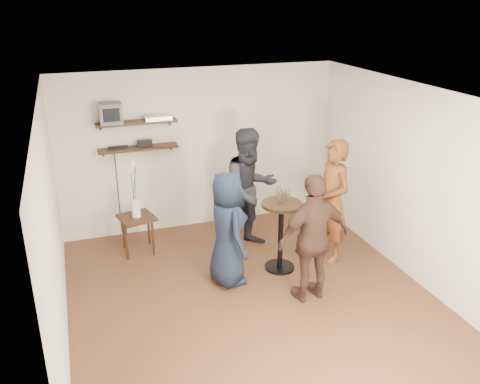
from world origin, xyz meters
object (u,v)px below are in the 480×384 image
at_px(side_table, 137,222).
at_px(drinks_table, 281,227).
at_px(radio, 145,143).
at_px(person_plaid, 332,201).
at_px(person_navy, 227,229).
at_px(person_brown, 314,239).
at_px(person_dark, 250,190).
at_px(dvd_deck, 158,118).
at_px(crt_monitor, 110,113).

xyz_separation_m(side_table, drinks_table, (1.81, -1.16, 0.16)).
bearing_deg(radio, person_plaid, -35.21).
height_order(person_plaid, person_navy, person_plaid).
distance_m(side_table, person_brown, 2.75).
relative_size(drinks_table, person_dark, 0.54).
bearing_deg(person_plaid, radio, -129.44).
xyz_separation_m(side_table, person_brown, (1.90, -1.96, 0.35)).
distance_m(dvd_deck, person_brown, 3.07).
height_order(crt_monitor, person_plaid, crt_monitor).
bearing_deg(dvd_deck, radio, 180.00).
height_order(radio, drinks_table, radio).
distance_m(crt_monitor, person_dark, 2.32).
bearing_deg(side_table, person_brown, -45.92).
bearing_deg(radio, person_dark, -34.01).
relative_size(crt_monitor, drinks_table, 0.32).
distance_m(person_plaid, person_brown, 1.12).
height_order(drinks_table, person_dark, person_dark).
height_order(dvd_deck, person_dark, dvd_deck).
xyz_separation_m(radio, person_brown, (1.62, -2.51, -0.68)).
xyz_separation_m(crt_monitor, person_dark, (1.83, -0.92, -1.09)).
distance_m(crt_monitor, side_table, 1.65).
bearing_deg(radio, person_brown, -57.15).
distance_m(drinks_table, person_navy, 0.82).
relative_size(side_table, drinks_table, 0.58).
xyz_separation_m(side_table, person_navy, (1.01, -1.24, 0.30)).
distance_m(person_navy, person_brown, 1.14).
distance_m(dvd_deck, radio, 0.44).
bearing_deg(person_brown, side_table, -51.89).
height_order(dvd_deck, person_plaid, dvd_deck).
xyz_separation_m(person_plaid, person_dark, (-0.97, 0.73, 0.03)).
xyz_separation_m(dvd_deck, person_navy, (0.51, -1.80, -1.12)).
xyz_separation_m(crt_monitor, side_table, (0.19, -0.56, -1.54)).
bearing_deg(person_navy, person_dark, -42.06).
relative_size(drinks_table, person_navy, 0.64).
relative_size(crt_monitor, person_brown, 0.19).
bearing_deg(person_brown, radio, -63.13).
height_order(dvd_deck, side_table, dvd_deck).
bearing_deg(dvd_deck, crt_monitor, 180.00).
distance_m(radio, side_table, 1.21).
bearing_deg(side_table, person_navy, -50.88).
xyz_separation_m(dvd_deck, radio, (-0.23, 0.00, -0.38)).
xyz_separation_m(drinks_table, person_brown, (0.08, -0.80, 0.19)).
bearing_deg(radio, side_table, -116.08).
relative_size(side_table, person_plaid, 0.32).
height_order(dvd_deck, person_brown, dvd_deck).
relative_size(crt_monitor, side_table, 0.55).
height_order(person_plaid, person_dark, person_dark).
bearing_deg(crt_monitor, drinks_table, -40.55).
bearing_deg(crt_monitor, person_plaid, -30.52).
bearing_deg(person_brown, dvd_deck, -66.90).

